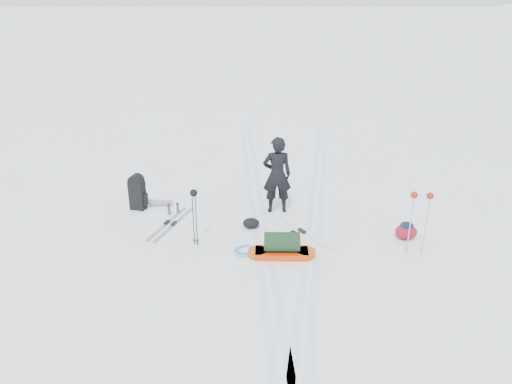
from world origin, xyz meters
TOP-DOWN VIEW (x-y plane):
  - ground at (0.00, 0.00)m, footprint 200.00×200.00m
  - ski_tracks at (0.61, 0.88)m, footprint 3.38×17.97m
  - skier at (0.36, 1.23)m, footprint 0.71×0.50m
  - pulk_sled at (0.40, -0.88)m, footprint 1.35×0.45m
  - expedition_rucksack at (-2.88, 1.34)m, footprint 0.98×0.42m
  - ski_poles_black at (-1.35, -0.42)m, footprint 0.18×0.15m
  - ski_poles_silver at (3.06, -0.78)m, footprint 0.43×0.17m
  - touring_skis_grey at (-2.04, 0.50)m, footprint 0.81×1.74m
  - touring_skis_white at (0.80, 0.06)m, footprint 1.40×1.82m
  - rope_coil at (-0.32, -0.71)m, footprint 0.61×0.61m
  - small_daypack at (3.06, -0.13)m, footprint 0.53×0.45m
  - thermos_pair at (-2.06, 1.05)m, footprint 0.28×0.17m
  - stuff_sack at (-0.22, 0.34)m, footprint 0.41×0.33m

SIDE VIEW (x-z plane):
  - ground at x=0.00m, z-range 0.00..0.00m
  - ski_tracks at x=0.61m, z-range 0.00..0.01m
  - touring_skis_grey at x=-2.04m, z-range -0.02..0.05m
  - touring_skis_white at x=0.80m, z-range -0.02..0.05m
  - rope_coil at x=-0.32m, z-range 0.00..0.06m
  - stuff_sack at x=-0.22m, z-range 0.00..0.23m
  - thermos_pair at x=-2.06m, z-range -0.01..0.27m
  - small_daypack at x=3.06m, z-range -0.01..0.39m
  - pulk_sled at x=0.40m, z-range -0.06..0.46m
  - expedition_rucksack at x=-2.88m, z-range -0.03..0.85m
  - skier at x=0.36m, z-range 0.00..1.83m
  - ski_poles_black at x=-1.35m, z-range 0.39..1.63m
  - ski_poles_silver at x=3.06m, z-range 0.46..1.81m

